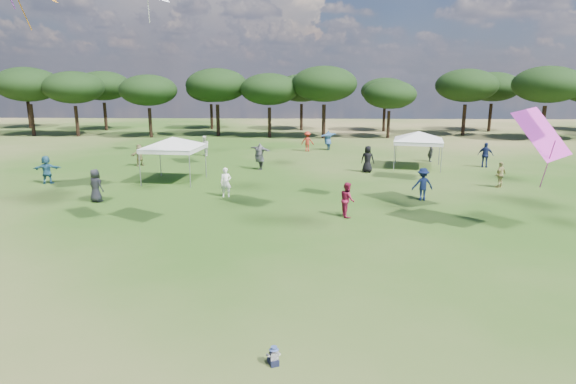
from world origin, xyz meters
The scene contains 5 objects.
tree_line centered at (2.39, 47.41, 5.42)m, with size 108.78×17.63×7.77m.
tent_left centered at (-6.84, 21.38, 2.65)m, with size 6.52×6.52×3.08m.
tent_right centered at (9.26, 26.69, 2.48)m, with size 6.52×6.52×2.91m.
toddler centered at (0.51, 1.95, 0.20)m, with size 0.34×0.37×0.45m.
festival_crowd centered at (-0.18, 25.68, 0.87)m, with size 29.97×22.76×1.86m.
Camera 1 is at (1.14, -7.58, 6.21)m, focal length 30.00 mm.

